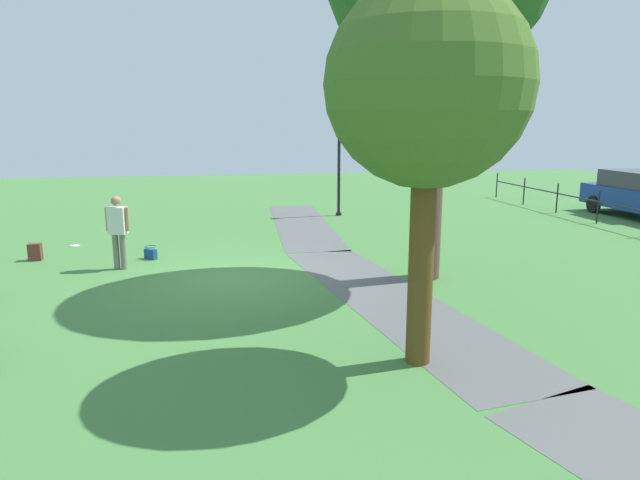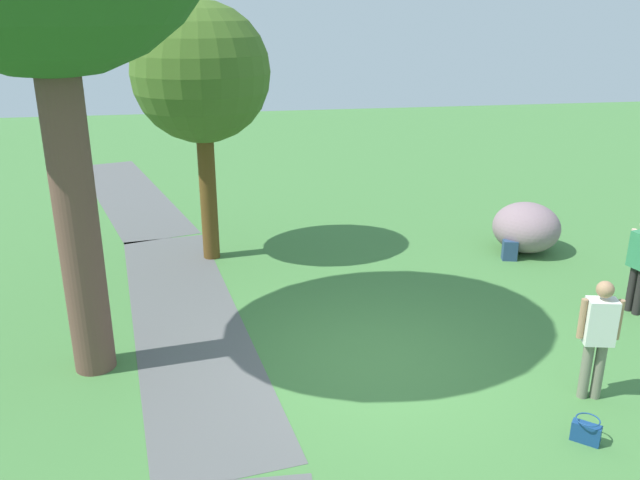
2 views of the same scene
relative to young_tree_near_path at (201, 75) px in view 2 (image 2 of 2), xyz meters
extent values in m
plane|color=#43793C|center=(-4.63, -2.16, -3.56)|extent=(48.00, 48.00, 0.00)
cube|color=#575858|center=(-2.68, 0.45, -3.56)|extent=(8.16, 2.78, 0.01)
cube|color=#575858|center=(5.12, 2.13, -3.56)|extent=(8.15, 3.85, 0.01)
cylinder|color=brown|center=(-3.99, 1.66, -1.29)|extent=(0.55, 0.55, 4.55)
cylinder|color=brown|center=(0.00, 0.00, -2.21)|extent=(0.33, 0.33, 2.71)
sphere|color=#446725|center=(0.00, 0.00, 0.04)|extent=(2.55, 2.55, 2.55)
ellipsoid|color=gray|center=(-0.72, -6.35, -3.06)|extent=(1.71, 1.64, 1.00)
cylinder|color=slate|center=(-5.87, -4.76, -3.17)|extent=(0.13, 0.13, 0.78)
cylinder|color=slate|center=(-5.83, -4.61, -3.17)|extent=(0.13, 0.13, 0.78)
cube|color=silver|center=(-5.85, -4.69, -2.49)|extent=(0.32, 0.41, 0.59)
cylinder|color=#A37B59|center=(-5.90, -4.90, -2.45)|extent=(0.08, 0.08, 0.52)
cylinder|color=#A37B59|center=(-5.80, -4.47, -2.45)|extent=(0.08, 0.08, 0.52)
sphere|color=#A37B59|center=(-5.85, -4.69, -2.06)|extent=(0.21, 0.21, 0.21)
cylinder|color=black|center=(-3.63, -6.75, -3.17)|extent=(0.13, 0.13, 0.78)
cylinder|color=black|center=(-3.78, -6.78, -3.17)|extent=(0.13, 0.13, 0.78)
cylinder|color=beige|center=(-3.49, -6.72, -2.45)|extent=(0.08, 0.08, 0.52)
cube|color=navy|center=(-6.69, -4.14, -3.44)|extent=(0.30, 0.32, 0.24)
torus|color=navy|center=(-6.69, -4.14, -3.26)|extent=(0.38, 0.38, 0.02)
cube|color=navy|center=(-1.16, -5.81, -3.36)|extent=(0.27, 0.32, 0.40)
cube|color=navy|center=(-1.03, -5.84, -3.44)|extent=(0.11, 0.20, 0.18)
camera|label=1|loc=(6.68, -2.58, -0.43)|focal=31.51mm
camera|label=2|loc=(-12.30, -0.07, 1.14)|focal=36.33mm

